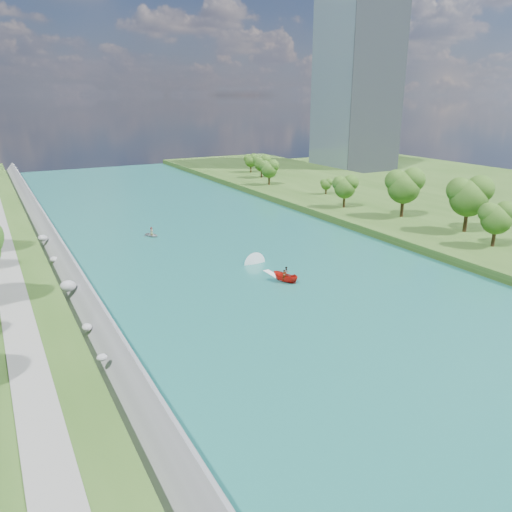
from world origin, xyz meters
TOP-DOWN VIEW (x-y plane):
  - ground at (0.00, 0.00)m, footprint 260.00×260.00m
  - river_water at (0.00, 20.00)m, footprint 55.00×240.00m
  - berm_east at (49.50, 20.00)m, footprint 44.00×240.00m
  - riprap_bank at (-25.84, 18.67)m, footprint 3.68×236.00m
  - riverside_path at (-32.50, 20.00)m, footprint 3.00×200.00m
  - office_tower at (82.50, 95.00)m, footprint 22.00×22.00m
  - trees_east at (38.07, 14.56)m, footprint 12.83×141.26m
  - motorboat at (1.42, 11.14)m, footprint 3.60×18.83m
  - raft at (-7.78, 41.17)m, footprint 3.29×3.74m

SIDE VIEW (x-z plane):
  - ground at x=0.00m, z-range 0.00..0.00m
  - river_water at x=0.00m, z-range 0.00..0.10m
  - raft at x=-7.78m, z-range -0.37..1.35m
  - motorboat at x=1.42m, z-range -0.27..1.71m
  - berm_east at x=49.50m, z-range 0.00..1.50m
  - riprap_bank at x=-25.84m, z-range -0.23..3.82m
  - riverside_path at x=-32.50m, z-range 3.50..3.60m
  - trees_east at x=38.07m, z-range 0.62..12.42m
  - office_tower at x=82.50m, z-range 0.00..60.00m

